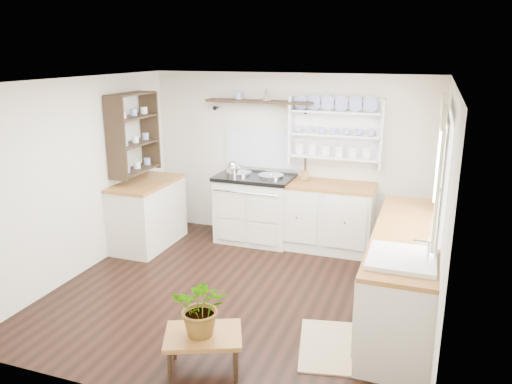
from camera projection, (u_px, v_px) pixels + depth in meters
floor at (241, 292)px, 5.54m from camera, size 4.00×3.80×0.01m
wall_back at (289, 157)px, 6.94m from camera, size 4.00×0.02×2.30m
wall_right at (442, 213)px, 4.58m from camera, size 0.02×3.80×2.30m
wall_left at (82, 177)px, 5.86m from camera, size 0.02×3.80×2.30m
ceiling at (239, 81)px, 4.91m from camera, size 4.00×3.80×0.01m
window at (441, 165)px, 4.62m from camera, size 0.08×1.55×1.22m
aga_cooker at (255, 207)px, 6.95m from camera, size 1.05×0.73×0.97m
back_cabinets at (325, 215)px, 6.67m from camera, size 1.27×0.63×0.90m
right_cabinets at (403, 273)px, 4.95m from camera, size 0.62×2.43×0.90m
belfast_sink at (401, 272)px, 4.18m from camera, size 0.55×0.60×0.45m
left_cabinets at (148, 213)px, 6.77m from camera, size 0.62×1.13×0.90m
plate_rack at (337, 131)px, 6.59m from camera, size 1.20×0.22×0.90m
high_shelf at (260, 102)px, 6.75m from camera, size 1.50×0.29×0.16m
left_shelving at (134, 133)px, 6.52m from camera, size 0.28×0.80×1.05m
kettle at (233, 169)px, 6.78m from camera, size 0.17×0.17×0.21m
utensil_crock at (304, 175)px, 6.70m from camera, size 0.10×0.10×0.12m
center_table at (203, 338)px, 4.12m from camera, size 0.75×0.66×0.34m
potted_plant at (202, 306)px, 4.04m from camera, size 0.52×0.48×0.50m
floor_rug at (331, 346)px, 4.51m from camera, size 0.71×0.94×0.02m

